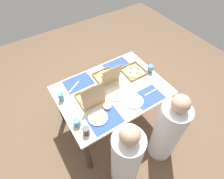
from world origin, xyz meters
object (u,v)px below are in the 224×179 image
object	(u,v)px
plate_far_right	(134,101)
diner_left_seat	(167,131)
cup_dark	(61,97)
pizza_box_edge_far	(90,98)
pizza_box_corner_right	(134,71)
plate_middle	(115,94)
plate_far_left	(98,117)
pizza_box_corner_left	(107,76)
cup_red	(150,69)
cup_spare	(77,122)
diner_right_seat	(126,159)
cup_clear_left	(86,131)
condiment_bowl	(107,106)

from	to	relation	value
plate_far_right	diner_left_seat	bearing A→B (deg)	112.73
cup_dark	diner_left_seat	bearing A→B (deg)	133.75
pizza_box_edge_far	pizza_box_corner_right	bearing A→B (deg)	-171.14
plate_far_right	plate_middle	size ratio (longest dim) A/B	1.02
plate_far_right	cup_dark	xyz separation A→B (m)	(0.71, -0.49, 0.04)
pizza_box_corner_right	plate_far_left	size ratio (longest dim) A/B	1.30
pizza_box_corner_left	pizza_box_corner_right	distance (m)	0.39
plate_far_left	plate_middle	distance (m)	0.39
cup_red	plate_far_left	bearing A→B (deg)	14.77
diner_left_seat	cup_spare	bearing A→B (deg)	-30.71
pizza_box_corner_left	plate_far_right	bearing A→B (deg)	98.78
plate_far_right	diner_left_seat	xyz separation A→B (m)	(-0.19, 0.45, -0.23)
plate_middle	diner_right_seat	bearing A→B (deg)	65.86
plate_far_right	cup_red	distance (m)	0.57
plate_far_left	pizza_box_corner_right	bearing A→B (deg)	-154.24
plate_middle	cup_clear_left	xyz separation A→B (m)	(0.54, 0.27, 0.04)
cup_clear_left	condiment_bowl	world-z (taller)	cup_clear_left
pizza_box_corner_left	plate_middle	world-z (taller)	pizza_box_corner_left
cup_dark	cup_spare	xyz separation A→B (m)	(-0.01, 0.41, -0.01)
cup_clear_left	diner_left_seat	bearing A→B (deg)	155.80
pizza_box_corner_right	diner_right_seat	world-z (taller)	diner_right_seat
condiment_bowl	diner_right_seat	distance (m)	0.60
cup_clear_left	cup_dark	xyz separation A→B (m)	(0.04, -0.55, 0.00)
pizza_box_corner_right	plate_far_right	distance (m)	0.51
plate_middle	condiment_bowl	xyz separation A→B (m)	(0.18, 0.11, 0.01)
cup_red	pizza_box_edge_far	bearing A→B (deg)	-0.40
pizza_box_corner_right	diner_left_seat	xyz separation A→B (m)	(0.12, 0.85, -0.23)
diner_right_seat	pizza_box_corner_left	bearing A→B (deg)	-110.04
pizza_box_corner_right	cup_dark	size ratio (longest dim) A/B	2.65
pizza_box_corner_left	condiment_bowl	world-z (taller)	pizza_box_corner_left
pizza_box_corner_right	plate_far_left	world-z (taller)	pizza_box_corner_right
condiment_bowl	pizza_box_corner_left	bearing A→B (deg)	-120.62
cup_dark	diner_right_seat	distance (m)	1.01
plate_middle	cup_clear_left	size ratio (longest dim) A/B	2.16
cup_red	cup_spare	bearing A→B (deg)	9.83
plate_middle	cup_clear_left	distance (m)	0.60
pizza_box_corner_left	cup_dark	size ratio (longest dim) A/B	2.94
cup_clear_left	cup_red	world-z (taller)	cup_red
cup_spare	diner_left_seat	distance (m)	1.06
pizza_box_corner_right	diner_right_seat	xyz separation A→B (m)	(0.72, 0.85, -0.23)
diner_right_seat	plate_far_right	bearing A→B (deg)	-133.13
plate_middle	cup_dark	size ratio (longest dim) A/B	2.11
cup_dark	diner_right_seat	bearing A→B (deg)	107.22
cup_spare	plate_far_left	bearing A→B (deg)	168.51
pizza_box_corner_left	diner_right_seat	xyz separation A→B (m)	(0.34, 0.94, -0.26)
plate_middle	cup_red	xyz separation A→B (m)	(-0.62, -0.08, 0.05)
plate_far_right	cup_red	bearing A→B (deg)	-149.77
pizza_box_corner_left	cup_spare	size ratio (longest dim) A/B	3.41
plate_middle	cup_dark	xyz separation A→B (m)	(0.58, -0.28, 0.04)
plate_middle	diner_left_seat	size ratio (longest dim) A/B	0.19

